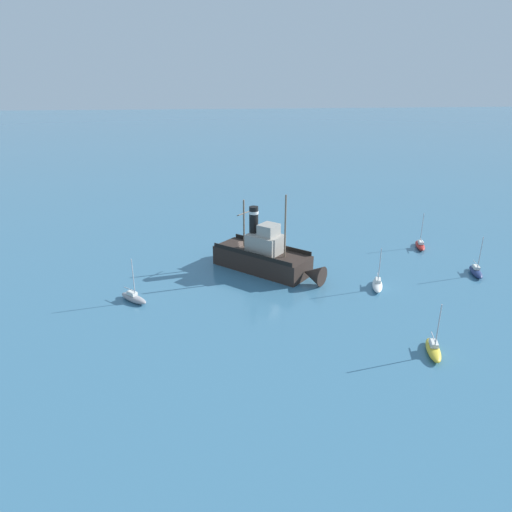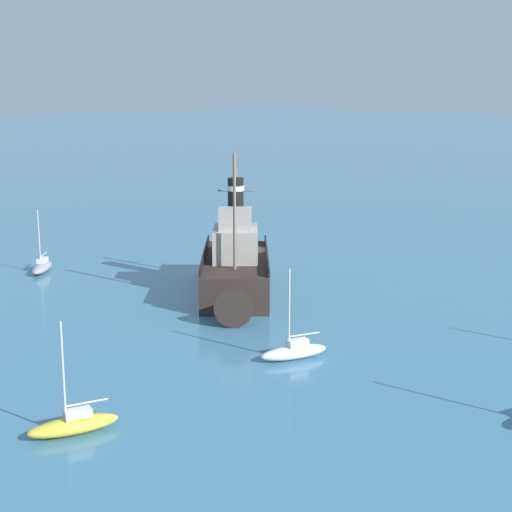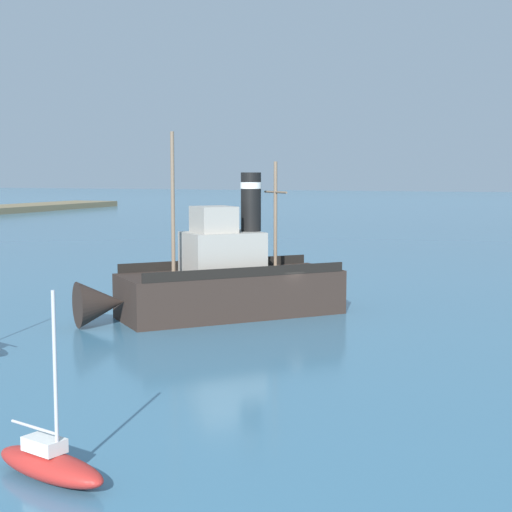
# 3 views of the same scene
# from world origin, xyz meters

# --- Properties ---
(ground_plane) EXTENTS (600.00, 600.00, 0.00)m
(ground_plane) POSITION_xyz_m (0.00, 0.00, 0.00)
(ground_plane) COLOR teal
(old_tugboat) EXTENTS (12.88, 12.24, 9.90)m
(old_tugboat) POSITION_xyz_m (-1.79, 3.07, 1.83)
(old_tugboat) COLOR #2D231E
(old_tugboat) RESTS_ON ground
(sailboat_white) EXTENTS (2.27, 3.95, 4.90)m
(sailboat_white) POSITION_xyz_m (-13.60, 9.50, 0.43)
(sailboat_white) COLOR white
(sailboat_white) RESTS_ON ground
(sailboat_grey) EXTENTS (3.49, 3.44, 4.90)m
(sailboat_grey) POSITION_xyz_m (13.24, 9.65, 0.43)
(sailboat_grey) COLOR gray
(sailboat_grey) RESTS_ON ground
(sailboat_yellow) EXTENTS (2.10, 3.96, 4.90)m
(sailboat_yellow) POSITION_xyz_m (-13.65, 22.65, 0.43)
(sailboat_yellow) COLOR gold
(sailboat_yellow) RESTS_ON ground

